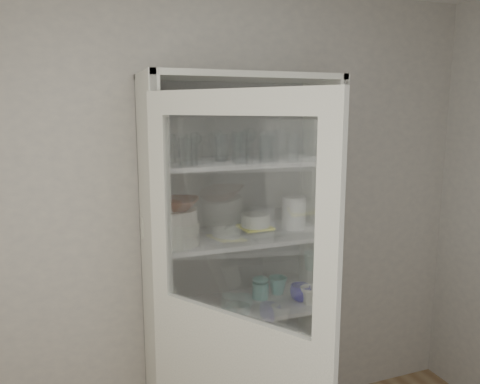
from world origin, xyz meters
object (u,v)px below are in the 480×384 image
object	(u,v)px
terracotta_bowl	(176,204)
plate_stack_back	(160,225)
grey_bowl_stack	(294,212)
measuring_cups	(237,308)
white_ramekin	(255,220)
tin_box	(292,353)
goblet_0	(195,145)
goblet_2	(249,142)
goblet_3	(275,142)
cream_bowl	(176,216)
teal_jar	(261,289)
glass_platter	(255,230)
yellow_trivet	(255,227)
pantry_cabinet	(236,286)
mug_teal	(278,285)
mug_white	(309,295)
cream_dish	(236,365)
plate_stack_front	(176,233)
mug_blue	(301,293)
goblet_1	(240,144)
white_canister	(167,303)

from	to	relation	value
terracotta_bowl	plate_stack_back	bearing A→B (deg)	102.98
grey_bowl_stack	measuring_cups	xyz separation A→B (m)	(-0.38, -0.10, -0.47)
white_ramekin	measuring_cups	bearing A→B (deg)	-144.49
plate_stack_back	tin_box	bearing A→B (deg)	-8.57
goblet_0	goblet_2	distance (m)	0.31
terracotta_bowl	grey_bowl_stack	distance (m)	0.71
goblet_2	goblet_3	world-z (taller)	goblet_2
cream_bowl	terracotta_bowl	world-z (taller)	terracotta_bowl
goblet_3	white_ramekin	xyz separation A→B (m)	(-0.16, -0.10, -0.41)
teal_jar	measuring_cups	xyz separation A→B (m)	(-0.19, -0.13, -0.03)
glass_platter	teal_jar	bearing A→B (deg)	26.20
plate_stack_back	terracotta_bowl	distance (m)	0.25
yellow_trivet	cream_bowl	bearing A→B (deg)	-169.56
yellow_trivet	tin_box	xyz separation A→B (m)	(0.24, -0.00, -0.79)
grey_bowl_stack	pantry_cabinet	bearing A→B (deg)	170.93
plate_stack_back	goblet_3	bearing A→B (deg)	-0.84
mug_teal	terracotta_bowl	bearing A→B (deg)	-153.98
goblet_2	plate_stack_back	distance (m)	0.66
mug_teal	mug_white	size ratio (longest dim) A/B	1.05
cream_bowl	cream_dish	xyz separation A→B (m)	(0.34, 0.07, -0.91)
plate_stack_front	teal_jar	distance (m)	0.65
mug_blue	measuring_cups	world-z (taller)	mug_blue
grey_bowl_stack	tin_box	xyz separation A→B (m)	(0.01, 0.00, -0.86)
goblet_0	glass_platter	distance (m)	0.57
goblet_0	measuring_cups	world-z (taller)	goblet_0
pantry_cabinet	plate_stack_front	distance (m)	0.54
yellow_trivet	cream_dish	world-z (taller)	yellow_trivet
goblet_0	goblet_3	world-z (taller)	goblet_0
cream_dish	tin_box	distance (m)	0.36
grey_bowl_stack	cream_bowl	bearing A→B (deg)	-173.21
mug_white	tin_box	distance (m)	0.44
goblet_1	goblet_2	size ratio (longest dim) A/B	0.88
goblet_3	plate_stack_front	distance (m)	0.77
glass_platter	teal_jar	size ratio (longest dim) A/B	3.09
terracotta_bowl	white_ramekin	bearing A→B (deg)	10.44
goblet_1	white_ramekin	xyz separation A→B (m)	(0.06, -0.09, -0.41)
goblet_3	glass_platter	size ratio (longest dim) A/B	0.45
goblet_2	yellow_trivet	bearing A→B (deg)	-83.65
yellow_trivet	white_ramekin	world-z (taller)	white_ramekin
goblet_2	teal_jar	distance (m)	0.84
cream_bowl	white_ramekin	size ratio (longest dim) A/B	1.34
goblet_1	goblet_3	size ratio (longest dim) A/B	1.00
pantry_cabinet	glass_platter	distance (m)	0.35
pantry_cabinet	goblet_1	world-z (taller)	pantry_cabinet
glass_platter	mug_blue	xyz separation A→B (m)	(0.24, -0.09, -0.36)
white_canister	mug_blue	bearing A→B (deg)	-6.09
tin_box	mug_teal	bearing A→B (deg)	150.94
cream_bowl	terracotta_bowl	size ratio (longest dim) A/B	0.93
goblet_3	teal_jar	size ratio (longest dim) A/B	1.40
goblet_0	plate_stack_front	bearing A→B (deg)	-135.02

